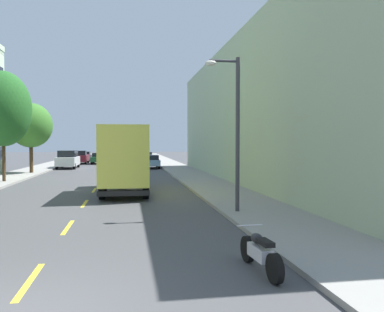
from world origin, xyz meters
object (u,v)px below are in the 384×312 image
object	(u,v)px
street_tree_farthest	(31,125)
street_lamp	(233,121)
delivery_box_truck	(125,157)
parked_motorcycle	(260,253)
parked_suv_white	(68,159)
parked_pickup_burgundy	(80,157)
parked_sedan_black	(84,156)
moving_forest_sedan	(99,158)
parked_sedan_sky	(151,161)
parked_sedan_champagne	(146,157)
street_tree_third	(3,109)

from	to	relation	value
street_tree_farthest	street_lamp	distance (m)	24.67
delivery_box_truck	parked_motorcycle	distance (m)	13.99
parked_suv_white	street_tree_farthest	bearing A→B (deg)	-105.37
parked_pickup_burgundy	parked_motorcycle	distance (m)	45.20
street_tree_farthest	parked_suv_white	distance (m)	8.27
parked_sedan_black	moving_forest_sedan	world-z (taller)	same
street_lamp	parked_sedan_sky	size ratio (longest dim) A/B	1.30
street_tree_farthest	delivery_box_truck	xyz separation A→B (m)	(8.20, -14.23, -2.26)
parked_suv_white	parked_sedan_black	bearing A→B (deg)	90.05
street_lamp	parked_sedan_champagne	size ratio (longest dim) A/B	1.30
delivery_box_truck	parked_sedan_black	bearing A→B (deg)	99.42
street_tree_farthest	parked_pickup_burgundy	xyz separation A→B (m)	(2.15, 16.48, -3.44)
street_tree_farthest	parked_sedan_champagne	size ratio (longest dim) A/B	1.35
street_tree_farthest	parked_sedan_black	size ratio (longest dim) A/B	1.34
parked_suv_white	parked_motorcycle	world-z (taller)	parked_suv_white
street_lamp	street_tree_third	bearing A→B (deg)	131.85
street_tree_farthest	parked_sedan_black	distance (m)	23.49
parked_sedan_sky	parked_suv_white	distance (m)	8.82
street_tree_third	parked_motorcycle	world-z (taller)	street_tree_third
parked_motorcycle	parked_sedan_black	bearing A→B (deg)	100.18
street_tree_farthest	street_tree_third	bearing A→B (deg)	-90.00
parked_sedan_black	street_tree_third	bearing A→B (deg)	-93.72
parked_sedan_sky	parked_suv_white	world-z (taller)	parked_suv_white
parked_sedan_sky	parked_suv_white	xyz separation A→B (m)	(-8.76, 1.02, 0.24)
street_tree_third	parked_suv_white	bearing A→B (deg)	82.32
moving_forest_sedan	parked_motorcycle	bearing A→B (deg)	-81.50
parked_sedan_black	parked_pickup_burgundy	xyz separation A→B (m)	(0.15, -6.66, 0.08)
parked_sedan_black	parked_suv_white	bearing A→B (deg)	-89.95
parked_sedan_sky	parked_sedan_champagne	world-z (taller)	same
parked_sedan_champagne	parked_suv_white	distance (m)	14.56
street_tree_third	street_tree_farthest	xyz separation A→B (m)	(0.00, 7.60, -0.80)
parked_pickup_burgundy	delivery_box_truck	bearing A→B (deg)	-78.86
street_tree_third	parked_pickup_burgundy	bearing A→B (deg)	84.90
delivery_box_truck	moving_forest_sedan	distance (m)	30.46
street_tree_third	parked_motorcycle	distance (m)	23.55
parked_pickup_burgundy	parked_sedan_champagne	distance (m)	9.01
parked_sedan_black	parked_suv_white	world-z (taller)	parked_suv_white
street_lamp	parked_sedan_champagne	distance (m)	40.39
street_tree_third	parked_sedan_black	world-z (taller)	street_tree_third
street_tree_third	parked_sedan_sky	size ratio (longest dim) A/B	1.66
moving_forest_sedan	parked_pickup_burgundy	bearing A→B (deg)	168.77
street_lamp	parked_sedan_champagne	bearing A→B (deg)	92.13
street_lamp	parked_motorcycle	world-z (taller)	street_lamp
street_lamp	parked_sedan_champagne	world-z (taller)	street_lamp
parked_sedan_black	moving_forest_sedan	xyz separation A→B (m)	(2.60, -7.15, 0.00)
street_tree_farthest	parked_pickup_burgundy	bearing A→B (deg)	82.57
parked_pickup_burgundy	parked_sedan_champagne	world-z (taller)	parked_pickup_burgundy
parked_pickup_burgundy	street_tree_farthest	bearing A→B (deg)	-97.43
parked_sedan_champagne	moving_forest_sedan	world-z (taller)	same
street_lamp	delivery_box_truck	distance (m)	8.39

